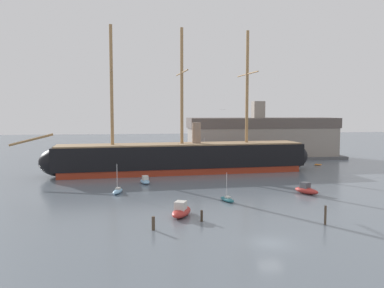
% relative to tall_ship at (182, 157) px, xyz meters
% --- Properties ---
extents(ground_plane, '(400.00, 400.00, 0.00)m').
position_rel_tall_ship_xyz_m(ground_plane, '(3.74, -47.52, -3.44)').
color(ground_plane, slate).
extents(tall_ship, '(65.63, 15.18, 31.55)m').
position_rel_tall_ship_xyz_m(tall_ship, '(0.00, 0.00, 0.00)').
color(tall_ship, maroon).
rests_on(tall_ship, ground).
extents(motorboat_foreground_left, '(3.85, 5.25, 2.04)m').
position_rel_tall_ship_xyz_m(motorboat_foreground_left, '(-4.24, -35.95, -2.72)').
color(motorboat_foreground_left, '#B22D28').
rests_on(motorboat_foreground_left, ground).
extents(sailboat_near_centre, '(2.13, 3.55, 4.44)m').
position_rel_tall_ship_xyz_m(sailboat_near_centre, '(3.56, -28.68, -3.06)').
color(sailboat_near_centre, '#236670').
rests_on(sailboat_near_centre, ground).
extents(sailboat_mid_left, '(2.11, 3.97, 4.95)m').
position_rel_tall_ship_xyz_m(sailboat_mid_left, '(-13.08, -20.37, -3.02)').
color(sailboat_mid_left, '#7FB2D6').
rests_on(sailboat_mid_left, ground).
extents(motorboat_mid_right, '(3.72, 4.80, 1.87)m').
position_rel_tall_ship_xyz_m(motorboat_mid_right, '(17.83, -24.88, -2.78)').
color(motorboat_mid_right, '#B22D28').
rests_on(motorboat_mid_right, ground).
extents(motorboat_alongside_bow, '(2.31, 3.97, 1.57)m').
position_rel_tall_ship_xyz_m(motorboat_alongside_bow, '(-8.39, -12.16, -2.89)').
color(motorboat_alongside_bow, '#7FB2D6').
rests_on(motorboat_alongside_bow, ground).
extents(dinghy_far_left, '(1.58, 2.82, 0.63)m').
position_rel_tall_ship_xyz_m(dinghy_far_left, '(-23.56, 9.65, -3.12)').
color(dinghy_far_left, gray).
rests_on(dinghy_far_left, ground).
extents(dinghy_far_right, '(1.94, 1.28, 0.42)m').
position_rel_tall_ship_xyz_m(dinghy_far_right, '(35.25, 6.84, -3.22)').
color(dinghy_far_right, orange).
rests_on(dinghy_far_right, ground).
extents(sailboat_distant_centre, '(4.30, 4.98, 6.64)m').
position_rel_tall_ship_xyz_m(sailboat_distant_centre, '(8.07, 16.70, -2.88)').
color(sailboat_distant_centre, silver).
rests_on(sailboat_distant_centre, ground).
extents(mooring_piling_nearest, '(0.39, 0.39, 1.59)m').
position_rel_tall_ship_xyz_m(mooring_piling_nearest, '(-8.08, -41.40, -2.64)').
color(mooring_piling_nearest, '#4C3D2D').
rests_on(mooring_piling_nearest, ground).
extents(mooring_piling_left_pair, '(0.31, 0.31, 1.39)m').
position_rel_tall_ship_xyz_m(mooring_piling_left_pair, '(-2.00, -38.62, -2.74)').
color(mooring_piling_left_pair, '#382B1E').
rests_on(mooring_piling_left_pair, ground).
extents(mooring_piling_right_pair, '(0.28, 0.28, 2.31)m').
position_rel_tall_ship_xyz_m(mooring_piling_right_pair, '(12.51, -42.05, -2.28)').
color(mooring_piling_right_pair, '#4C3D2D').
rests_on(mooring_piling_right_pair, ground).
extents(dockside_warehouse_right, '(46.17, 13.90, 16.47)m').
position_rel_tall_ship_xyz_m(dockside_warehouse_right, '(26.09, 23.85, 2.41)').
color(dockside_warehouse_right, '#565659').
rests_on(dockside_warehouse_right, ground).
extents(seagull_in_flight, '(1.02, 0.53, 0.13)m').
position_rel_tall_ship_xyz_m(seagull_in_flight, '(6.45, -12.15, 10.47)').
color(seagull_in_flight, silver).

